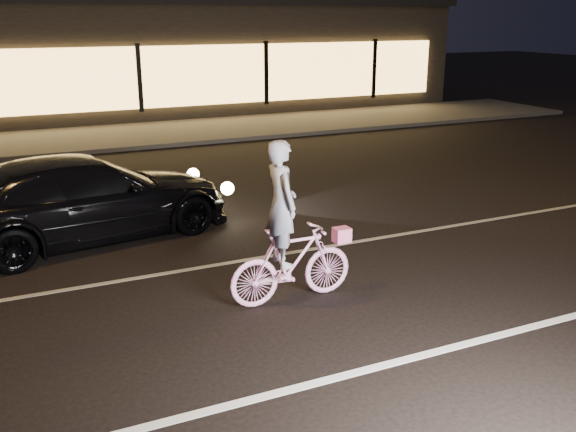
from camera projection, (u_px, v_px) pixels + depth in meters
name	position (u px, v px, depth m)	size (l,w,h in m)	color
ground	(391.00, 295.00, 8.60)	(90.00, 90.00, 0.00)	black
lane_stripe_near	(464.00, 344.00, 7.30)	(60.00, 0.12, 0.01)	silver
lane_stripe_far	(321.00, 247.00, 10.33)	(60.00, 0.10, 0.01)	gray
sidewalk	(156.00, 134.00, 19.82)	(30.00, 4.00, 0.12)	#383533
storefront	(114.00, 54.00, 24.36)	(25.40, 8.42, 4.20)	black
cyclist	(289.00, 246.00, 8.19)	(1.71, 0.59, 2.15)	#FF4CB7
sedan	(86.00, 198.00, 10.54)	(5.14, 2.86, 1.41)	black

